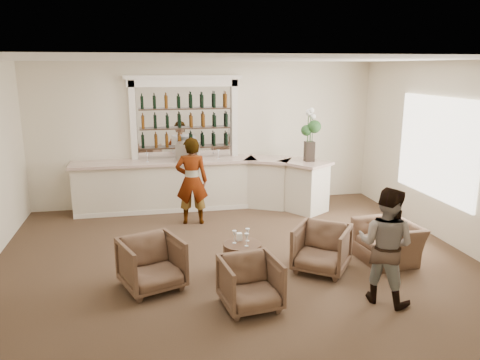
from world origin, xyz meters
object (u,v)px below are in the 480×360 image
armchair_left (152,264)px  armchair_right (321,248)px  sommelier (192,181)px  guest (386,245)px  bar_counter (203,185)px  espresso_machine (188,152)px  flower_vase (310,132)px  armchair_far (388,242)px  armchair_center (250,283)px  cocktail_table (242,258)px

armchair_left → armchair_right: armchair_left is taller
sommelier → guest: size_ratio=1.11×
bar_counter → espresso_machine: 0.85m
flower_vase → sommelier: bearing=-172.3°
armchair_far → espresso_machine: bearing=-144.4°
armchair_right → espresso_machine: 4.15m
guest → espresso_machine: guest is taller
guest → armchair_center: guest is taller
bar_counter → cocktail_table: (0.17, -3.55, -0.32)m
guest → espresso_machine: bearing=-17.8°
armchair_center → armchair_right: 1.65m
guest → armchair_far: 1.56m
bar_counter → guest: size_ratio=3.50×
cocktail_table → armchair_center: 1.09m
sommelier → flower_vase: size_ratio=1.55×
armchair_center → armchair_right: (1.37, 0.92, 0.02)m
bar_counter → armchair_center: bearing=-89.4°
bar_counter → cocktail_table: size_ratio=9.47×
cocktail_table → espresso_machine: 3.68m
armchair_far → flower_vase: bearing=-178.3°
sommelier → armchair_center: 3.74m
sommelier → armchair_right: bearing=131.1°
bar_counter → armchair_left: bar_counter is taller
armchair_center → espresso_machine: 4.67m
bar_counter → armchair_right: bar_counter is taller
sommelier → espresso_machine: 0.98m
cocktail_table → espresso_machine: (-0.50, 3.47, 1.10)m
armchair_right → flower_vase: 3.54m
bar_counter → espresso_machine: (-0.33, -0.08, 0.78)m
guest → flower_vase: 4.35m
bar_counter → sommelier: 1.07m
sommelier → armchair_far: size_ratio=1.80×
guest → cocktail_table: bearing=11.0°
bar_counter → cocktail_table: 3.57m
cocktail_table → sommelier: sommelier is taller
sommelier → bar_counter: bearing=-101.7°
bar_counter → flower_vase: bearing=-14.5°
guest → armchair_right: bearing=-19.6°
bar_counter → espresso_machine: bearing=-166.6°
armchair_center → guest: bearing=-13.0°
armchair_left → armchair_far: bearing=-17.1°
cocktail_table → armchair_left: bearing=-170.6°
cocktail_table → guest: bearing=-36.0°
armchair_left → armchair_far: 3.92m
guest → armchair_left: (-3.14, 1.02, -0.43)m
guest → flower_vase: size_ratio=1.40×
espresso_machine → flower_vase: flower_vase is taller
cocktail_table → flower_vase: bearing=54.1°
guest → armchair_left: 3.33m
armchair_right → cocktail_table: bearing=-150.4°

